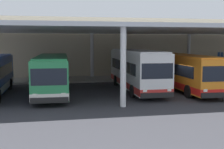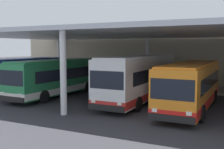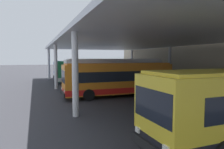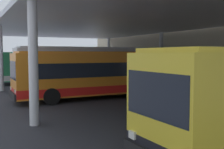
{
  "view_description": "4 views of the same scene",
  "coord_description": "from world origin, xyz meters",
  "px_view_note": "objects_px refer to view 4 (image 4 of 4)",
  "views": [
    {
      "loc": [
        -10.61,
        -21.19,
        4.27
      ],
      "look_at": [
        -5.79,
        3.16,
        1.53
      ],
      "focal_mm": 47.12,
      "sensor_mm": 36.0,
      "label": 1
    },
    {
      "loc": [
        4.05,
        -16.48,
        4.17
      ],
      "look_at": [
        -6.34,
        4.72,
        1.91
      ],
      "focal_mm": 44.39,
      "sensor_mm": 36.0,
      "label": 2
    },
    {
      "loc": [
        18.84,
        -4.84,
        3.65
      ],
      "look_at": [
        -2.4,
        3.15,
        1.83
      ],
      "focal_mm": 33.05,
      "sensor_mm": 36.0,
      "label": 3
    },
    {
      "loc": [
        18.16,
        -5.02,
        3.02
      ],
      "look_at": [
        -0.62,
        4.73,
        1.47
      ],
      "focal_mm": 45.37,
      "sensor_mm": 36.0,
      "label": 4
    }
  ],
  "objects_px": {
    "bus_second_bay": "(53,67)",
    "bus_middle_bay": "(86,68)",
    "trash_bin": "(188,82)",
    "bench_waiting": "(219,85)",
    "bus_nearest_bay": "(44,65)",
    "bus_far_bay": "(94,74)"
  },
  "relations": [
    {
      "from": "bus_nearest_bay",
      "to": "bus_middle_bay",
      "type": "relative_size",
      "value": 0.93
    },
    {
      "from": "bus_nearest_bay",
      "to": "trash_bin",
      "type": "xyz_separation_m",
      "value": [
        16.02,
        8.11,
        -0.98
      ]
    },
    {
      "from": "bus_second_bay",
      "to": "bus_middle_bay",
      "type": "height_order",
      "value": "bus_middle_bay"
    },
    {
      "from": "bus_far_bay",
      "to": "bench_waiting",
      "type": "relative_size",
      "value": 5.86
    },
    {
      "from": "bus_second_bay",
      "to": "bus_middle_bay",
      "type": "distance_m",
      "value": 7.36
    },
    {
      "from": "bus_middle_bay",
      "to": "bus_nearest_bay",
      "type": "bearing_deg",
      "value": -177.76
    },
    {
      "from": "bus_nearest_bay",
      "to": "bus_second_bay",
      "type": "bearing_deg",
      "value": -3.19
    },
    {
      "from": "trash_bin",
      "to": "bench_waiting",
      "type": "bearing_deg",
      "value": 7.09
    },
    {
      "from": "bus_nearest_bay",
      "to": "bus_second_bay",
      "type": "relative_size",
      "value": 0.99
    },
    {
      "from": "bus_nearest_bay",
      "to": "bus_far_bay",
      "type": "xyz_separation_m",
      "value": [
        16.43,
        -0.68,
        0.0
      ]
    },
    {
      "from": "bus_middle_bay",
      "to": "bench_waiting",
      "type": "relative_size",
      "value": 6.31
    },
    {
      "from": "trash_bin",
      "to": "bus_far_bay",
      "type": "bearing_deg",
      "value": -87.35
    },
    {
      "from": "bus_nearest_bay",
      "to": "bus_far_bay",
      "type": "bearing_deg",
      "value": -2.37
    },
    {
      "from": "bus_second_bay",
      "to": "bench_waiting",
      "type": "relative_size",
      "value": 5.89
    },
    {
      "from": "bus_nearest_bay",
      "to": "bus_second_bay",
      "type": "height_order",
      "value": "same"
    },
    {
      "from": "bus_nearest_bay",
      "to": "bus_middle_bay",
      "type": "xyz_separation_m",
      "value": [
        12.27,
        0.48,
        0.19
      ]
    },
    {
      "from": "bus_second_bay",
      "to": "trash_bin",
      "type": "relative_size",
      "value": 10.82
    },
    {
      "from": "bus_nearest_bay",
      "to": "trash_bin",
      "type": "height_order",
      "value": "bus_nearest_bay"
    },
    {
      "from": "bench_waiting",
      "to": "bus_nearest_bay",
      "type": "bearing_deg",
      "value": -155.89
    },
    {
      "from": "bus_second_bay",
      "to": "trash_bin",
      "type": "bearing_deg",
      "value": 37.17
    },
    {
      "from": "bus_middle_bay",
      "to": "bench_waiting",
      "type": "bearing_deg",
      "value": 50.2
    },
    {
      "from": "bus_second_bay",
      "to": "bus_middle_bay",
      "type": "bearing_deg",
      "value": 5.89
    }
  ]
}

